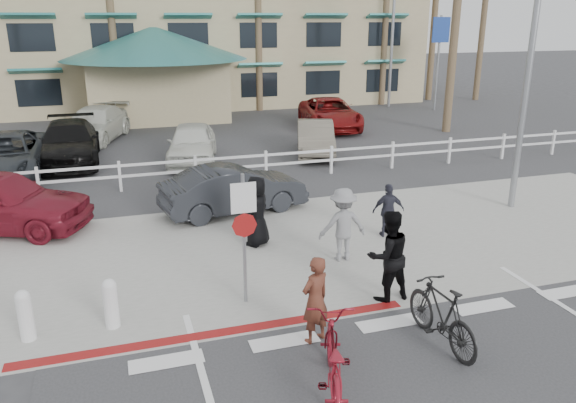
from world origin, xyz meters
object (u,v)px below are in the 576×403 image
object	(u,v)px
bike_black	(442,314)
car_white_sedan	(234,189)
sign_post	(244,233)
bike_red	(333,359)

from	to	relation	value
bike_black	car_white_sedan	size ratio (longest dim) A/B	0.46
sign_post	car_white_sedan	distance (m)	5.42
bike_red	bike_black	size ratio (longest dim) A/B	1.10
bike_red	car_white_sedan	distance (m)	8.38
sign_post	bike_black	xyz separation A→B (m)	(2.80, -2.46, -0.88)
bike_black	car_white_sedan	world-z (taller)	car_white_sedan
bike_red	bike_black	bearing A→B (deg)	-146.42
bike_red	bike_black	xyz separation A→B (m)	(2.22, 0.62, 0.02)
sign_post	bike_red	xyz separation A→B (m)	(0.58, -3.09, -0.90)
sign_post	car_white_sedan	world-z (taller)	sign_post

